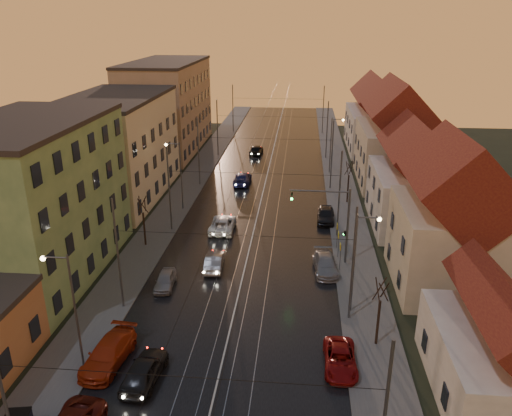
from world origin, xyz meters
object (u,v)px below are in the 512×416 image
(street_lamp_2, at_px, (178,169))
(driving_car_4, at_px, (256,150))
(parked_left_3, at_px, (165,280))
(parked_right_1, at_px, (325,264))
(street_lamp_3, at_px, (333,140))
(parked_left_2, at_px, (108,353))
(street_lamp_0, at_px, (69,301))
(driving_car_1, at_px, (214,261))
(street_lamp_1, at_px, (359,255))
(driving_car_3, at_px, (242,178))
(parked_right_2, at_px, (326,215))
(parked_right_0, at_px, (340,359))
(traffic_light_mast, at_px, (337,216))
(driving_car_0, at_px, (144,370))
(driving_car_2, at_px, (223,224))

(street_lamp_2, relative_size, driving_car_4, 1.72)
(parked_left_3, height_order, parked_right_1, parked_right_1)
(street_lamp_3, xyz_separation_m, parked_left_2, (-16.38, -43.51, -4.12))
(street_lamp_0, bearing_deg, driving_car_1, 65.42)
(street_lamp_1, height_order, driving_car_3, street_lamp_1)
(street_lamp_1, height_order, parked_left_2, street_lamp_1)
(parked_right_1, bearing_deg, driving_car_3, 108.58)
(parked_right_2, bearing_deg, parked_right_0, -87.85)
(parked_left_2, height_order, parked_right_1, parked_left_2)
(traffic_light_mast, height_order, driving_car_1, traffic_light_mast)
(driving_car_0, xyz_separation_m, driving_car_3, (1.44, 39.07, -0.02))
(driving_car_1, xyz_separation_m, parked_right_1, (9.84, 0.34, -0.00))
(street_lamp_0, relative_size, parked_right_1, 1.67)
(street_lamp_1, height_order, driving_car_1, street_lamp_1)
(street_lamp_2, bearing_deg, street_lamp_3, 41.31)
(street_lamp_1, bearing_deg, street_lamp_2, 132.32)
(driving_car_1, bearing_deg, traffic_light_mast, -173.30)
(street_lamp_0, bearing_deg, driving_car_0, -11.22)
(driving_car_1, bearing_deg, driving_car_2, -90.05)
(street_lamp_3, bearing_deg, driving_car_3, -154.28)
(street_lamp_3, bearing_deg, street_lamp_1, -90.00)
(street_lamp_1, xyz_separation_m, traffic_light_mast, (-1.11, 8.00, -0.29))
(traffic_light_mast, height_order, parked_right_1, traffic_light_mast)
(street_lamp_1, relative_size, driving_car_4, 1.72)
(driving_car_2, xyz_separation_m, parked_right_1, (10.39, -8.10, -0.04))
(street_lamp_0, relative_size, driving_car_1, 1.89)
(street_lamp_3, distance_m, driving_car_2, 25.19)
(street_lamp_1, height_order, street_lamp_2, same)
(driving_car_0, relative_size, parked_right_0, 1.04)
(driving_car_0, bearing_deg, traffic_light_mast, -121.82)
(driving_car_3, height_order, parked_left_3, driving_car_3)
(street_lamp_2, bearing_deg, parked_left_2, -86.20)
(street_lamp_2, xyz_separation_m, parked_right_0, (16.70, -26.52, -4.27))
(traffic_light_mast, bearing_deg, driving_car_3, 116.46)
(street_lamp_0, height_order, street_lamp_3, same)
(parked_left_2, distance_m, parked_right_1, 20.00)
(parked_right_0, bearing_deg, driving_car_4, 100.79)
(parked_left_2, bearing_deg, parked_left_3, 89.84)
(parked_left_2, bearing_deg, street_lamp_0, -159.03)
(driving_car_4, distance_m, parked_left_3, 43.21)
(driving_car_0, height_order, parked_right_2, driving_car_0)
(parked_right_2, bearing_deg, driving_car_2, -160.17)
(driving_car_3, height_order, driving_car_4, driving_car_4)
(parked_right_2, bearing_deg, traffic_light_mast, -85.58)
(parked_left_2, height_order, parked_right_0, parked_left_2)
(street_lamp_3, relative_size, driving_car_0, 1.74)
(driving_car_0, distance_m, driving_car_2, 23.40)
(street_lamp_1, bearing_deg, street_lamp_3, 90.00)
(traffic_light_mast, height_order, parked_right_0, traffic_light_mast)
(street_lamp_1, relative_size, driving_car_2, 1.51)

